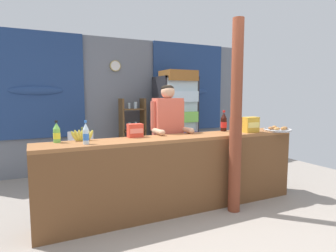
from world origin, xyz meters
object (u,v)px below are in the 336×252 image
(timber_post, at_px, (236,122))
(soda_bottle_cola, at_px, (224,122))
(bottle_shelf_rack, at_px, (133,133))
(banana_bunch, at_px, (82,135))
(stall_counter, at_px, (181,167))
(plastic_lawn_chair, at_px, (79,155))
(soda_bottle_water, at_px, (86,134))
(drink_fridge, at_px, (176,116))
(shopkeeper, at_px, (168,128))
(snack_box_crackers, at_px, (135,131))
(snack_box_choco_powder, at_px, (251,125))
(soda_bottle_lime_soda, at_px, (57,133))
(pastry_tray, at_px, (278,130))

(timber_post, distance_m, soda_bottle_cola, 0.56)
(bottle_shelf_rack, bearing_deg, banana_bunch, -122.34)
(stall_counter, height_order, timber_post, timber_post)
(plastic_lawn_chair, xyz_separation_m, soda_bottle_water, (-0.15, -1.64, 0.56))
(drink_fridge, bearing_deg, shopkeeper, -121.14)
(timber_post, relative_size, snack_box_crackers, 12.96)
(timber_post, height_order, snack_box_crackers, timber_post)
(timber_post, relative_size, plastic_lawn_chair, 2.75)
(snack_box_crackers, bearing_deg, snack_box_choco_powder, -9.01)
(soda_bottle_cola, bearing_deg, stall_counter, -161.70)
(soda_bottle_lime_soda, bearing_deg, timber_post, -14.12)
(soda_bottle_lime_soda, distance_m, banana_bunch, 0.27)
(stall_counter, height_order, banana_bunch, banana_bunch)
(plastic_lawn_chair, height_order, soda_bottle_cola, soda_bottle_cola)
(banana_bunch, bearing_deg, snack_box_crackers, 0.29)
(soda_bottle_cola, height_order, snack_box_choco_powder, soda_bottle_cola)
(shopkeeper, bearing_deg, plastic_lawn_chair, 131.50)
(timber_post, bearing_deg, bottle_shelf_rack, 100.72)
(timber_post, xyz_separation_m, bottle_shelf_rack, (-0.48, 2.52, -0.41))
(snack_box_crackers, bearing_deg, shopkeeper, 22.16)
(shopkeeper, relative_size, soda_bottle_water, 6.35)
(soda_bottle_lime_soda, xyz_separation_m, banana_bunch, (0.27, 0.00, -0.04))
(plastic_lawn_chair, bearing_deg, stall_counter, -59.58)
(soda_bottle_lime_soda, distance_m, snack_box_choco_powder, 2.50)
(snack_box_crackers, height_order, pastry_tray, snack_box_crackers)
(soda_bottle_lime_soda, bearing_deg, snack_box_crackers, 0.44)
(plastic_lawn_chair, xyz_separation_m, soda_bottle_lime_soda, (-0.42, -1.40, 0.55))
(soda_bottle_cola, xyz_separation_m, banana_bunch, (-1.96, -0.01, -0.06))
(soda_bottle_water, xyz_separation_m, snack_box_crackers, (0.63, 0.25, -0.02))
(soda_bottle_lime_soda, height_order, pastry_tray, soda_bottle_lime_soda)
(shopkeeper, bearing_deg, soda_bottle_cola, -15.82)
(shopkeeper, bearing_deg, timber_post, -52.59)
(drink_fridge, relative_size, soda_bottle_lime_soda, 7.96)
(stall_counter, distance_m, timber_post, 0.87)
(pastry_tray, bearing_deg, soda_bottle_cola, 155.59)
(soda_bottle_water, bearing_deg, soda_bottle_cola, 7.51)
(snack_box_crackers, height_order, snack_box_choco_powder, snack_box_choco_powder)
(banana_bunch, bearing_deg, pastry_tray, -6.69)
(stall_counter, relative_size, shopkeeper, 2.12)
(plastic_lawn_chair, relative_size, shopkeeper, 0.54)
(bottle_shelf_rack, xyz_separation_m, banana_bunch, (-1.27, -2.01, 0.29))
(stall_counter, xyz_separation_m, plastic_lawn_chair, (-0.97, 1.66, -0.08))
(stall_counter, xyz_separation_m, soda_bottle_lime_soda, (-1.39, 0.26, 0.47))
(banana_bunch, bearing_deg, plastic_lawn_chair, 83.82)
(stall_counter, relative_size, timber_post, 1.43)
(bottle_shelf_rack, relative_size, snack_box_choco_powder, 6.48)
(drink_fridge, relative_size, snack_box_choco_powder, 8.94)
(soda_bottle_cola, relative_size, banana_bunch, 1.12)
(snack_box_choco_powder, bearing_deg, bottle_shelf_rack, 112.75)
(plastic_lawn_chair, bearing_deg, pastry_tray, -34.16)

